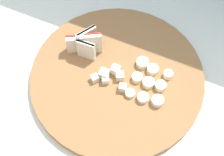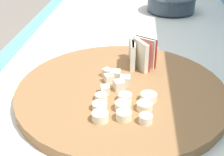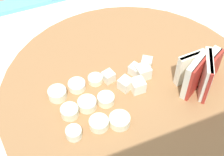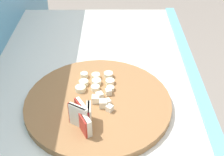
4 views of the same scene
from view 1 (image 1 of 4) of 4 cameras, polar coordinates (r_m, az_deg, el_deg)
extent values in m
cube|color=silver|center=(1.23, -3.27, -8.53)|extent=(1.47, 0.66, 0.92)
cube|color=#4C8EB2|center=(1.17, 3.66, 10.77)|extent=(2.40, 0.04, 1.42)
cylinder|color=olive|center=(0.77, 0.89, 0.11)|extent=(0.40, 0.40, 0.02)
cube|color=maroon|center=(0.77, -4.44, 4.92)|extent=(0.04, 0.01, 0.06)
cube|color=#EFE5CC|center=(0.77, -4.63, 4.57)|extent=(0.04, 0.01, 0.06)
cube|color=#B22D23|center=(0.78, -3.65, 6.19)|extent=(0.05, 0.03, 0.06)
cube|color=beige|center=(0.78, -3.61, 5.84)|extent=(0.05, 0.03, 0.06)
cube|color=#B22D23|center=(0.79, -6.18, 6.15)|extent=(0.04, 0.03, 0.05)
cube|color=beige|center=(0.79, -6.18, 5.71)|extent=(0.04, 0.03, 0.05)
cube|color=#B22D23|center=(0.79, -4.38, 6.81)|extent=(0.03, 0.05, 0.06)
cube|color=#EFE5CC|center=(0.78, -4.14, 6.53)|extent=(0.03, 0.05, 0.06)
cube|color=#EFE5CC|center=(0.76, 0.61, 1.41)|extent=(0.02, 0.02, 0.02)
cube|color=white|center=(0.75, -1.13, -0.30)|extent=(0.02, 0.02, 0.02)
cube|color=beige|center=(0.76, -1.36, 0.69)|extent=(0.02, 0.02, 0.02)
cube|color=beige|center=(0.75, 1.36, 0.35)|extent=(0.02, 0.02, 0.02)
cube|color=beige|center=(0.74, 1.86, -1.66)|extent=(0.02, 0.02, 0.02)
cube|color=#EFE5CC|center=(0.75, -2.98, -0.03)|extent=(0.02, 0.02, 0.02)
cylinder|color=#F4EAC6|center=(0.74, 3.11, -2.64)|extent=(0.02, 0.02, 0.01)
cylinder|color=white|center=(0.73, 5.33, -3.39)|extent=(0.03, 0.03, 0.01)
cylinder|color=#F4EAC6|center=(0.73, 7.80, -3.91)|extent=(0.03, 0.03, 0.01)
cylinder|color=#F4EAC6|center=(0.76, 4.35, 0.06)|extent=(0.03, 0.03, 0.01)
cylinder|color=#F4EAC6|center=(0.75, 6.27, -0.83)|extent=(0.03, 0.03, 0.01)
cylinder|color=beige|center=(0.75, 8.31, -1.36)|extent=(0.03, 0.03, 0.01)
cylinder|color=beige|center=(0.78, 5.25, 2.60)|extent=(0.03, 0.03, 0.01)
cylinder|color=beige|center=(0.77, 7.00, 1.47)|extent=(0.03, 0.03, 0.01)
cylinder|color=#F4EAC6|center=(0.77, 9.60, 0.60)|extent=(0.02, 0.02, 0.01)
camera|label=2|loc=(0.64, 49.35, -0.20)|focal=49.04mm
camera|label=3|loc=(0.69, 27.43, 32.88)|focal=54.10mm
camera|label=4|loc=(0.85, -55.57, 33.67)|focal=48.94mm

